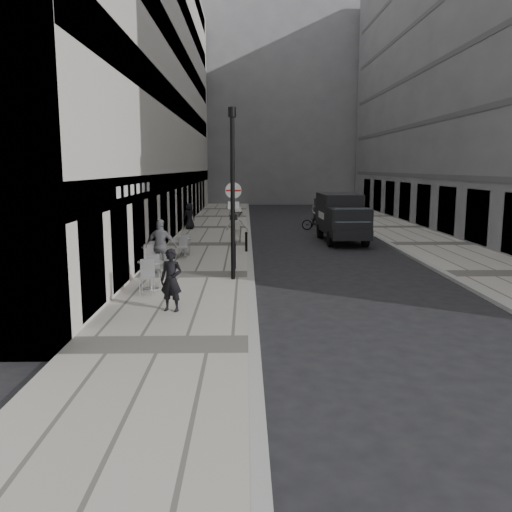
{
  "coord_description": "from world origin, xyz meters",
  "views": [
    {
      "loc": [
        -0.17,
        -8.42,
        3.84
      ],
      "look_at": [
        0.11,
        6.48,
        1.4
      ],
      "focal_mm": 38.0,
      "sensor_mm": 36.0,
      "label": 1
    }
  ],
  "objects_px": {
    "walking_man": "(171,280)",
    "lamppost": "(233,186)",
    "panel_van": "(341,215)",
    "sign_post": "(234,214)",
    "cyclist": "(317,217)"
  },
  "relations": [
    {
      "from": "lamppost",
      "to": "cyclist",
      "type": "relative_size",
      "value": 2.76
    },
    {
      "from": "sign_post",
      "to": "lamppost",
      "type": "xyz_separation_m",
      "value": [
        0.0,
        -1.14,
        1.02
      ]
    },
    {
      "from": "walking_man",
      "to": "sign_post",
      "type": "xyz_separation_m",
      "value": [
        1.51,
        5.21,
        1.3
      ]
    },
    {
      "from": "walking_man",
      "to": "cyclist",
      "type": "xyz_separation_m",
      "value": [
        6.35,
        19.36,
        -0.15
      ]
    },
    {
      "from": "lamppost",
      "to": "cyclist",
      "type": "bearing_deg",
      "value": 72.46
    },
    {
      "from": "walking_man",
      "to": "lamppost",
      "type": "xyz_separation_m",
      "value": [
        1.51,
        4.06,
        2.31
      ]
    },
    {
      "from": "walking_man",
      "to": "panel_van",
      "type": "bearing_deg",
      "value": 81.72
    },
    {
      "from": "sign_post",
      "to": "panel_van",
      "type": "xyz_separation_m",
      "value": [
        5.4,
        8.93,
        -0.84
      ]
    },
    {
      "from": "panel_van",
      "to": "cyclist",
      "type": "height_order",
      "value": "panel_van"
    },
    {
      "from": "walking_man",
      "to": "sign_post",
      "type": "relative_size",
      "value": 0.5
    },
    {
      "from": "sign_post",
      "to": "lamppost",
      "type": "distance_m",
      "value": 1.53
    },
    {
      "from": "walking_man",
      "to": "lamppost",
      "type": "relative_size",
      "value": 0.29
    },
    {
      "from": "cyclist",
      "to": "panel_van",
      "type": "bearing_deg",
      "value": -68.02
    },
    {
      "from": "walking_man",
      "to": "cyclist",
      "type": "relative_size",
      "value": 0.81
    },
    {
      "from": "sign_post",
      "to": "cyclist",
      "type": "xyz_separation_m",
      "value": [
        4.83,
        14.15,
        -1.44
      ]
    }
  ]
}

